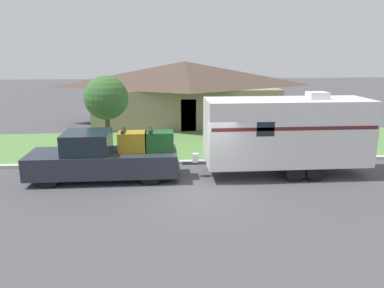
% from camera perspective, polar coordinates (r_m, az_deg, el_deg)
% --- Properties ---
extents(ground_plane, '(120.00, 120.00, 0.00)m').
position_cam_1_polar(ground_plane, '(14.04, 2.15, -7.38)').
color(ground_plane, '#47474C').
extents(curb_strip, '(80.00, 0.30, 0.14)m').
position_cam_1_polar(curb_strip, '(17.55, 0.69, -2.73)').
color(curb_strip, beige).
rests_on(curb_strip, ground_plane).
extents(lawn_strip, '(80.00, 7.00, 0.03)m').
position_cam_1_polar(lawn_strip, '(21.07, -0.25, -0.04)').
color(lawn_strip, '#568442').
rests_on(lawn_strip, ground_plane).
extents(house_across_street, '(13.58, 7.55, 4.41)m').
position_cam_1_polar(house_across_street, '(27.70, -1.08, 8.10)').
color(house_across_street, gray).
rests_on(house_across_street, ground_plane).
extents(pickup_truck, '(6.07, 2.05, 2.07)m').
position_cam_1_polar(pickup_truck, '(15.62, -13.10, -1.98)').
color(pickup_truck, black).
rests_on(pickup_truck, ground_plane).
extents(travel_trailer, '(7.72, 2.25, 3.49)m').
position_cam_1_polar(travel_trailer, '(16.08, 14.21, 1.85)').
color(travel_trailer, black).
rests_on(travel_trailer, ground_plane).
extents(mailbox, '(0.48, 0.20, 1.40)m').
position_cam_1_polar(mailbox, '(18.78, 10.46, 1.31)').
color(mailbox, brown).
rests_on(mailbox, ground_plane).
extents(tree_in_yard, '(2.14, 2.14, 3.98)m').
position_cam_1_polar(tree_in_yard, '(18.76, -12.94, 6.81)').
color(tree_in_yard, brown).
rests_on(tree_in_yard, ground_plane).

